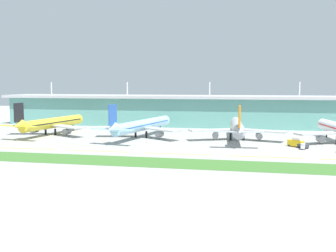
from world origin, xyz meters
TOP-DOWN VIEW (x-y plane):
  - ground_plane at (0.00, 0.00)m, footprint 600.00×600.00m
  - terminal_building at (-0.00, 100.10)m, footprint 288.00×34.00m
  - airliner_nearest at (-82.49, 38.19)m, footprint 48.25×61.22m
  - airliner_near_middle at (-30.04, 37.28)m, footprint 47.78×68.38m
  - airliner_far_middle at (19.48, 37.53)m, footprint 48.71×64.11m
  - taxiway_stripe_west at (-71.00, -8.28)m, footprint 28.00×0.70m
  - taxiway_stripe_mid_west at (-37.00, -8.28)m, footprint 28.00×0.70m
  - taxiway_stripe_centre at (-3.00, -8.28)m, footprint 28.00×0.70m
  - taxiway_stripe_mid_east at (31.00, -8.28)m, footprint 28.00×0.70m
  - grass_verge at (0.00, -26.76)m, footprint 300.00×18.00m
  - fuel_truck at (46.05, 19.81)m, footprint 7.04×6.81m
  - baggage_cart at (48.26, 13.61)m, footprint 2.50×3.85m
  - pushback_tug at (48.77, 16.76)m, footprint 4.96×4.57m
  - safety_cone_left_wingtip at (-44.54, 17.20)m, footprint 0.56×0.56m
  - safety_cone_nose_front at (-22.97, 19.96)m, footprint 0.56×0.56m

SIDE VIEW (x-z plane):
  - ground_plane at x=0.00m, z-range 0.00..0.00m
  - taxiway_stripe_west at x=-71.00m, z-range 0.00..0.04m
  - taxiway_stripe_mid_west at x=-37.00m, z-range 0.00..0.04m
  - taxiway_stripe_centre at x=-3.00m, z-range 0.00..0.04m
  - taxiway_stripe_mid_east at x=31.00m, z-range 0.00..0.04m
  - grass_verge at x=0.00m, z-range 0.00..0.10m
  - safety_cone_left_wingtip at x=-44.54m, z-range 0.00..0.70m
  - safety_cone_nose_front at x=-22.97m, z-range 0.00..0.70m
  - pushback_tug at x=48.77m, z-range 0.18..2.03m
  - baggage_cart at x=48.26m, z-range 0.02..2.50m
  - fuel_truck at x=46.05m, z-range -0.21..4.74m
  - airliner_nearest at x=-82.49m, z-range -3.00..15.90m
  - airliner_far_middle at x=19.48m, z-range -3.00..15.90m
  - airliner_near_middle at x=-30.04m, z-range -3.00..15.90m
  - terminal_building at x=0.00m, z-range -4.30..25.24m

